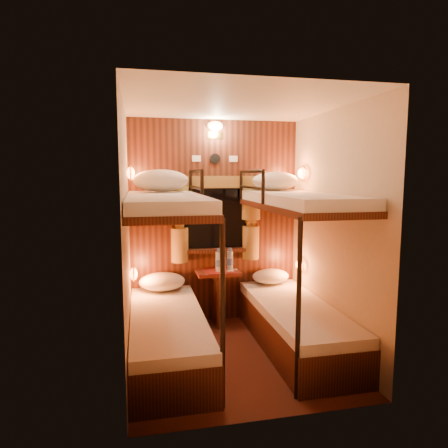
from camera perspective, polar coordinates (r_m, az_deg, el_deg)
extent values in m
plane|color=#3B1B10|center=(4.12, 1.59, -18.28)|extent=(2.10, 2.10, 0.00)
plane|color=silver|center=(3.78, 1.71, 16.74)|extent=(2.10, 2.10, 0.00)
plane|color=#C6B293|center=(4.79, -1.34, 0.29)|extent=(2.40, 0.00, 2.40)
plane|color=#C6B293|center=(2.77, 6.82, -4.72)|extent=(2.40, 0.00, 2.40)
plane|color=#C6B293|center=(3.66, -13.74, -2.00)|extent=(0.00, 2.40, 2.40)
plane|color=#C6B293|center=(4.12, 15.29, -1.06)|extent=(0.00, 2.40, 2.40)
cube|color=black|center=(4.77, -1.31, 0.27)|extent=(2.00, 0.03, 2.40)
cube|color=black|center=(4.02, -8.07, -16.28)|extent=(0.70, 1.90, 0.35)
cube|color=silver|center=(3.94, -8.13, -13.27)|extent=(0.68, 1.88, 0.10)
cube|color=black|center=(3.71, -8.41, 2.13)|extent=(0.70, 1.90, 0.06)
cube|color=silver|center=(3.70, -8.43, 3.36)|extent=(0.68, 1.88, 0.10)
cylinder|color=black|center=(3.03, -0.21, -12.98)|extent=(0.04, 0.04, 1.45)
cylinder|color=black|center=(4.61, -4.81, 5.49)|extent=(0.04, 0.04, 0.32)
cylinder|color=black|center=(3.77, -3.15, 5.16)|extent=(0.04, 0.04, 0.32)
cylinder|color=black|center=(4.18, -4.08, 7.53)|extent=(0.04, 0.85, 0.04)
cylinder|color=black|center=(4.19, -4.06, 5.21)|extent=(0.03, 0.85, 0.03)
cube|color=black|center=(4.30, 10.10, -14.74)|extent=(0.70, 1.90, 0.35)
cube|color=silver|center=(4.22, 10.17, -11.91)|extent=(0.68, 1.88, 0.10)
cube|color=black|center=(4.01, 10.49, 2.45)|extent=(0.70, 1.90, 0.06)
cube|color=silver|center=(4.00, 10.52, 3.59)|extent=(0.68, 1.88, 0.10)
cylinder|color=black|center=(3.20, 10.59, -11.99)|extent=(0.04, 0.04, 1.45)
cylinder|color=black|center=(4.72, 2.47, 5.55)|extent=(0.04, 0.04, 0.32)
cylinder|color=black|center=(3.91, 5.62, 5.20)|extent=(0.04, 0.04, 0.32)
cylinder|color=black|center=(4.31, 3.91, 7.52)|extent=(0.04, 0.85, 0.04)
cylinder|color=black|center=(4.31, 3.89, 5.26)|extent=(0.03, 0.85, 0.03)
cube|color=black|center=(4.75, -1.26, 0.84)|extent=(0.98, 0.02, 0.78)
cube|color=black|center=(4.74, -1.24, 0.82)|extent=(0.90, 0.01, 0.70)
cube|color=black|center=(4.76, -1.15, -3.77)|extent=(1.00, 0.12, 0.04)
cube|color=olive|center=(4.68, -1.20, 6.03)|extent=(1.10, 0.06, 0.14)
cylinder|color=olive|center=(4.62, -6.41, 2.87)|extent=(0.22, 0.22, 0.40)
cylinder|color=olive|center=(4.65, -6.37, 0.04)|extent=(0.11, 0.11, 0.12)
cylinder|color=olive|center=(4.68, -6.33, -3.00)|extent=(0.20, 0.20, 0.40)
torus|color=gold|center=(4.65, -6.37, 0.04)|extent=(0.14, 0.14, 0.02)
cylinder|color=olive|center=(4.79, 3.90, 3.04)|extent=(0.22, 0.22, 0.40)
cylinder|color=olive|center=(4.81, 3.88, 0.30)|extent=(0.11, 0.11, 0.12)
cylinder|color=olive|center=(4.84, 3.85, -2.64)|extent=(0.20, 0.20, 0.40)
torus|color=gold|center=(4.81, 3.88, 0.30)|extent=(0.14, 0.14, 0.02)
cylinder|color=black|center=(4.72, -1.29, 9.31)|extent=(0.12, 0.02, 0.12)
cube|color=silver|center=(4.68, -3.97, 9.32)|extent=(0.10, 0.01, 0.07)
cube|color=silver|center=(4.77, 1.34, 9.29)|extent=(0.10, 0.01, 0.07)
cube|color=gold|center=(4.74, -1.30, 12.58)|extent=(0.18, 0.01, 0.08)
ellipsoid|color=#FFCC8C|center=(4.73, -1.25, 13.81)|extent=(0.18, 0.09, 0.11)
ellipsoid|color=orange|center=(4.45, -12.79, -6.96)|extent=(0.08, 0.20, 0.13)
torus|color=gold|center=(4.45, -12.79, -6.96)|extent=(0.02, 0.17, 0.17)
ellipsoid|color=orange|center=(4.32, -13.18, 7.09)|extent=(0.08, 0.20, 0.13)
torus|color=gold|center=(4.32, -13.18, 7.09)|extent=(0.02, 0.17, 0.17)
ellipsoid|color=orange|center=(4.82, 10.83, -5.83)|extent=(0.08, 0.20, 0.13)
torus|color=gold|center=(4.82, 10.83, -5.83)|extent=(0.02, 0.17, 0.17)
ellipsoid|color=orange|center=(4.70, 11.14, 7.12)|extent=(0.08, 0.20, 0.13)
torus|color=gold|center=(4.70, 11.14, 7.12)|extent=(0.02, 0.17, 0.17)
cube|color=maroon|center=(4.69, -0.86, -6.92)|extent=(0.50, 0.34, 0.04)
cube|color=black|center=(4.78, -0.85, -10.70)|extent=(0.08, 0.30, 0.61)
cube|color=maroon|center=(4.69, -0.86, -6.66)|extent=(0.30, 0.34, 0.01)
cylinder|color=#99BFE5|center=(4.62, -0.75, -5.44)|extent=(0.07, 0.07, 0.23)
cylinder|color=#3D63B8|center=(4.62, -0.75, -5.57)|extent=(0.08, 0.08, 0.08)
cylinder|color=#3D63B8|center=(4.59, -0.76, -3.76)|extent=(0.04, 0.04, 0.03)
cylinder|color=#99BFE5|center=(4.70, 0.86, -5.25)|extent=(0.07, 0.07, 0.22)
cylinder|color=#3D63B8|center=(4.70, 0.86, -5.38)|extent=(0.08, 0.08, 0.08)
cylinder|color=#3D63B8|center=(4.67, 0.86, -3.64)|extent=(0.04, 0.04, 0.03)
cube|color=silver|center=(4.66, 0.86, -6.73)|extent=(0.09, 0.08, 0.01)
cube|color=silver|center=(4.74, 1.45, -6.51)|extent=(0.09, 0.08, 0.01)
ellipsoid|color=silver|center=(4.63, -8.84, -8.13)|extent=(0.52, 0.37, 0.20)
ellipsoid|color=silver|center=(4.89, 6.67, -7.43)|extent=(0.45, 0.32, 0.18)
ellipsoid|color=silver|center=(4.30, -9.00, 6.17)|extent=(0.59, 0.42, 0.23)
ellipsoid|color=silver|center=(4.63, 7.32, 6.12)|extent=(0.54, 0.38, 0.21)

